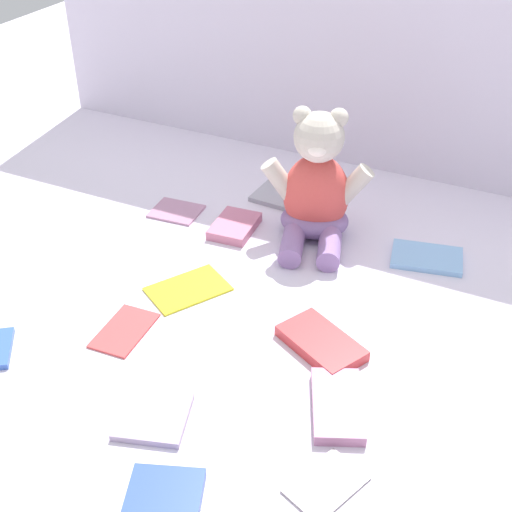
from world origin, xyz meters
name	(u,v)px	position (x,y,z in m)	size (l,w,h in m)	color
ground_plane	(278,273)	(0.00, 0.00, 0.00)	(3.20, 3.20, 0.00)	silver
backdrop_drape	(375,34)	(0.00, 0.49, 0.31)	(1.64, 0.03, 0.61)	silver
teddy_bear	(316,191)	(0.01, 0.15, 0.10)	(0.22, 0.22, 0.26)	#D84C47
book_case_0	(124,330)	(-0.16, -0.26, 0.00)	(0.07, 0.12, 0.01)	#CD4041
book_case_1	(162,505)	(0.08, -0.52, 0.01)	(0.09, 0.11, 0.02)	#3250A4
book_case_2	(278,195)	(-0.12, 0.26, 0.01)	(0.09, 0.10, 0.01)	#9C9AA6
book_case_3	(337,405)	(0.21, -0.27, 0.01)	(0.07, 0.14, 0.02)	#B27099
book_case_4	(176,210)	(-0.28, 0.10, 0.00)	(0.08, 0.10, 0.01)	#AB7694
book_case_5	(153,417)	(-0.01, -0.40, 0.01)	(0.10, 0.10, 0.01)	#A38FAC
book_case_6	(188,288)	(-0.12, -0.12, 0.00)	(0.09, 0.14, 0.01)	yellow
book_case_7	(321,343)	(0.15, -0.16, 0.01)	(0.08, 0.14, 0.02)	#C13234
book_case_8	(427,258)	(0.24, 0.16, 0.01)	(0.09, 0.13, 0.01)	#81B4E6
book_case_10	(235,226)	(-0.14, 0.10, 0.01)	(0.08, 0.11, 0.02)	#BF6885
book_case_11	(326,484)	(0.25, -0.40, 0.00)	(0.07, 0.10, 0.01)	gray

